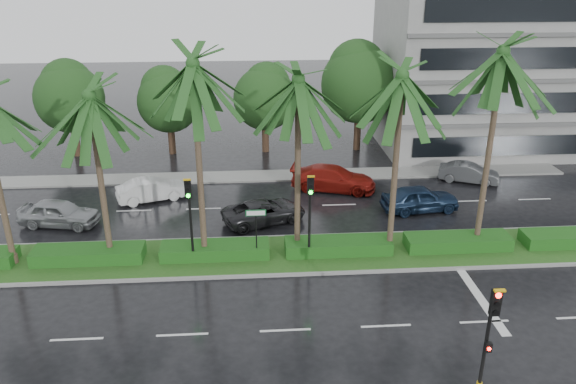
{
  "coord_description": "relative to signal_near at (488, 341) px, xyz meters",
  "views": [
    {
      "loc": [
        -1.19,
        -23.21,
        13.36
      ],
      "look_at": [
        0.57,
        1.5,
        3.18
      ],
      "focal_mm": 35.0,
      "sensor_mm": 36.0,
      "label": 1
    }
  ],
  "objects": [
    {
      "name": "car_white",
      "position": [
        -13.15,
        17.9,
        -1.82
      ],
      "size": [
        2.72,
        4.36,
        1.36
      ],
      "primitive_type": "imported",
      "rotation": [
        0.0,
        0.0,
        1.91
      ],
      "color": "silver",
      "rests_on": "ground"
    },
    {
      "name": "car_grey",
      "position": [
        7.0,
        19.52,
        -1.88
      ],
      "size": [
        2.73,
        4.01,
        1.25
      ],
      "primitive_type": "imported",
      "rotation": [
        0.0,
        0.0,
        1.16
      ],
      "color": "#4F5153",
      "rests_on": "ground"
    },
    {
      "name": "car_darkgrey",
      "position": [
        -6.5,
        14.34,
        -1.86
      ],
      "size": [
        3.66,
        5.07,
        1.28
      ],
      "primitive_type": "imported",
      "rotation": [
        0.0,
        0.0,
        1.94
      ],
      "color": "black",
      "rests_on": "ground"
    },
    {
      "name": "signal_median_right",
      "position": [
        -4.5,
        9.69,
        0.49
      ],
      "size": [
        0.34,
        0.42,
        4.36
      ],
      "color": "black",
      "rests_on": "median"
    },
    {
      "name": "far_sidewalk",
      "position": [
        -6.0,
        21.39,
        -2.44
      ],
      "size": [
        40.0,
        2.0,
        0.12
      ],
      "primitive_type": "cube",
      "color": "slate",
      "rests_on": "ground"
    },
    {
      "name": "street_sign",
      "position": [
        -7.0,
        9.87,
        -0.38
      ],
      "size": [
        0.95,
        0.09,
        2.6
      ],
      "color": "black",
      "rests_on": "median"
    },
    {
      "name": "median",
      "position": [
        -6.0,
        10.39,
        -2.42
      ],
      "size": [
        36.0,
        4.0,
        0.15
      ],
      "color": "gray",
      "rests_on": "ground"
    },
    {
      "name": "hedge",
      "position": [
        -6.0,
        10.39,
        -2.05
      ],
      "size": [
        35.2,
        1.4,
        0.6
      ],
      "color": "#144112",
      "rests_on": "median"
    },
    {
      "name": "building",
      "position": [
        11.0,
        27.39,
        3.5
      ],
      "size": [
        16.0,
        10.0,
        12.0
      ],
      "primitive_type": "cube",
      "color": "gray",
      "rests_on": "ground"
    },
    {
      "name": "car_blue",
      "position": [
        2.5,
        15.25,
        -1.75
      ],
      "size": [
        2.29,
        4.61,
        1.51
      ],
      "primitive_type": "imported",
      "rotation": [
        0.0,
        0.0,
        1.69
      ],
      "color": "#152641",
      "rests_on": "ground"
    },
    {
      "name": "signal_near",
      "position": [
        0.0,
        0.0,
        0.0
      ],
      "size": [
        0.34,
        0.45,
        4.36
      ],
      "color": "black",
      "rests_on": "near_sidewalk"
    },
    {
      "name": "signal_median_left",
      "position": [
        -10.0,
        9.69,
        0.49
      ],
      "size": [
        0.34,
        0.42,
        4.36
      ],
      "color": "black",
      "rests_on": "median"
    },
    {
      "name": "ground",
      "position": [
        -6.0,
        9.39,
        -2.5
      ],
      "size": [
        120.0,
        120.0,
        0.0
      ],
      "primitive_type": "plane",
      "color": "black",
      "rests_on": "ground"
    },
    {
      "name": "car_red",
      "position": [
        -2.0,
        18.81,
        -1.74
      ],
      "size": [
        3.49,
        5.66,
        1.53
      ],
      "primitive_type": "imported",
      "rotation": [
        0.0,
        0.0,
        1.3
      ],
      "color": "maroon",
      "rests_on": "ground"
    },
    {
      "name": "palm_row",
      "position": [
        -7.24,
        10.41,
        5.62
      ],
      "size": [
        26.3,
        4.2,
        10.4
      ],
      "color": "#3D3223",
      "rests_on": "median"
    },
    {
      "name": "bg_trees",
      "position": [
        -5.64,
        26.98,
        2.14
      ],
      "size": [
        32.67,
        5.71,
        8.25
      ],
      "color": "#312216",
      "rests_on": "ground"
    },
    {
      "name": "car_silver",
      "position": [
        -17.65,
        14.73,
        -1.77
      ],
      "size": [
        2.47,
        4.53,
        1.46
      ],
      "primitive_type": "imported",
      "rotation": [
        0.0,
        0.0,
        1.39
      ],
      "color": "gray",
      "rests_on": "ground"
    },
    {
      "name": "lane_markings",
      "position": [
        -2.96,
        8.96,
        -2.5
      ],
      "size": [
        34.0,
        13.06,
        0.01
      ],
      "color": "silver",
      "rests_on": "ground"
    }
  ]
}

